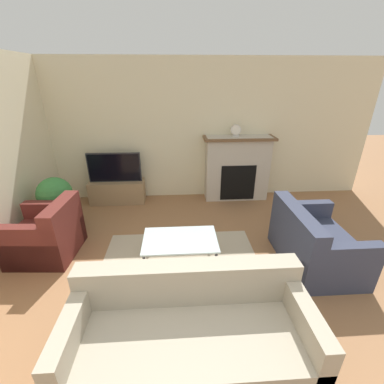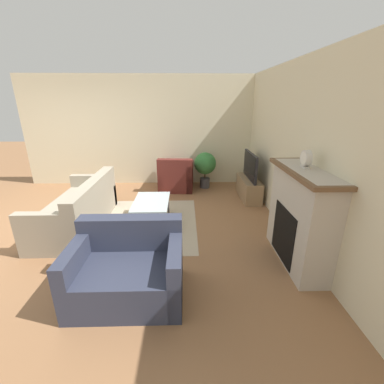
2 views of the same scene
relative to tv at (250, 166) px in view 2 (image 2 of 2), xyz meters
name	(u,v)px [view 2 (image 2 of 2)]	position (x,y,z in m)	size (l,w,h in m)	color
ground_plane	(44,224)	(1.22, -3.98, -0.74)	(20.00, 20.00, 0.00)	#936642
wall_back	(288,148)	(1.22, 0.29, 0.61)	(7.86, 0.06, 2.70)	beige
wall_left	(168,131)	(-1.23, -1.86, 0.61)	(0.06, 7.24, 2.70)	beige
area_rug	(146,223)	(1.22, -2.14, -0.74)	(2.16, 1.81, 0.00)	#B7A88E
fireplace	(300,216)	(2.42, 0.07, -0.07)	(1.38, 0.44, 1.29)	#BCB2A3
tv_stand	(249,188)	(0.00, 0.00, -0.52)	(1.07, 0.36, 0.45)	#997A56
tv	(250,166)	(0.00, 0.00, 0.00)	(1.01, 0.06, 0.58)	#232328
couch_sectional	(79,210)	(1.28, -3.28, -0.45)	(2.03, 0.87, 0.82)	#9E937F
couch_loveseat	(129,271)	(3.01, -2.07, -0.45)	(0.87, 1.20, 0.82)	#33384C
armchair_by_window	(176,178)	(-0.64, -1.65, -0.44)	(0.88, 0.87, 0.82)	#5B231E
coffee_table	(151,203)	(1.22, -2.03, -0.36)	(0.96, 0.61, 0.43)	#333338
potted_plant	(205,165)	(-0.77, -0.93, -0.16)	(0.54, 0.54, 0.90)	#47474C
mantel_clock	(306,159)	(2.35, 0.07, 0.67)	(0.20, 0.07, 0.23)	beige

